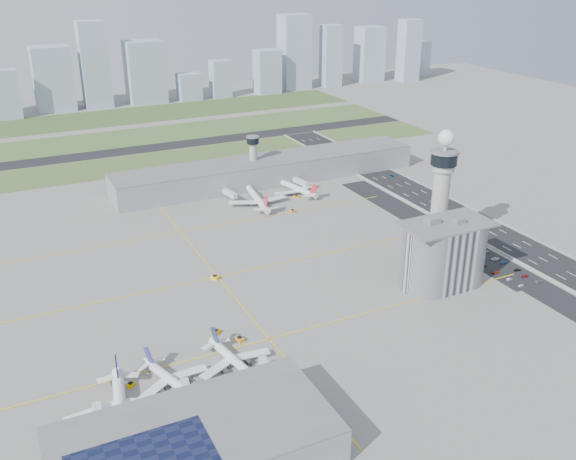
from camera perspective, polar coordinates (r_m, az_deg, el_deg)
name	(u,v)px	position (r m, az deg, el deg)	size (l,w,h in m)	color
ground	(321,286)	(299.65, 2.94, -5.03)	(1000.00, 1000.00, 0.00)	gray
grass_strip_0	(152,162)	(489.11, -11.98, 5.94)	(480.00, 50.00, 0.08)	#556E34
grass_strip_1	(129,138)	(559.57, -13.96, 7.94)	(480.00, 60.00, 0.08)	#496B32
grass_strip_2	(109,118)	(635.88, -15.60, 9.58)	(480.00, 70.00, 0.08)	#465F2D
runway	(140,149)	(523.71, -13.02, 7.00)	(480.00, 22.00, 0.10)	black
highway	(509,242)	(364.15, 19.03, -0.99)	(28.00, 500.00, 0.10)	black
barrier_left	(489,246)	(354.72, 17.42, -1.33)	(0.60, 500.00, 1.20)	#9E9E99
barrier_right	(528,236)	(373.46, 20.59, -0.52)	(0.60, 500.00, 1.20)	#9E9E99
landside_road	(486,258)	(341.39, 17.16, -2.38)	(18.00, 260.00, 0.08)	black
parking_lot	(499,268)	(332.47, 18.27, -3.24)	(20.00, 44.00, 0.10)	black
taxiway_line_h_0	(269,339)	(261.12, -1.69, -9.67)	(260.00, 0.60, 0.01)	yellow
taxiway_line_h_1	(218,277)	(309.52, -6.29, -4.16)	(260.00, 0.60, 0.01)	yellow
taxiway_line_h_2	(180,232)	(361.41, -9.56, -0.17)	(260.00, 0.60, 0.01)	yellow
taxiway_line_v	(218,277)	(309.52, -6.29, -4.16)	(0.60, 260.00, 0.01)	yellow
control_tower	(441,187)	(329.41, 13.47, 3.70)	(14.00, 14.00, 64.50)	#ADAAA5
secondary_tower	(253,155)	(430.07, -3.12, 6.64)	(8.60, 8.60, 31.90)	#ADAAA5
admin_building	(444,254)	(303.51, 13.67, -2.09)	(42.00, 24.00, 33.50)	#B2B2B7
terminal_pier	(268,170)	(435.35, -1.77, 5.37)	(210.00, 32.00, 15.80)	gray
near_terminal	(195,446)	(205.08, -8.31, -18.44)	(84.00, 42.00, 13.00)	gray
airplane_near_a	(119,404)	(225.74, -14.75, -14.70)	(42.92, 36.48, 12.02)	white
airplane_near_b	(173,377)	(235.84, -10.21, -12.73)	(34.50, 29.33, 9.66)	white
airplane_near_c	(236,357)	(242.66, -4.65, -11.22)	(35.07, 29.81, 9.82)	white
airplane_far_a	(257,195)	(394.80, -2.74, 3.16)	(43.78, 37.22, 12.26)	white
airplane_far_b	(296,185)	(413.73, 0.72, 4.06)	(39.73, 33.77, 11.12)	white
jet_bridge_near_0	(98,437)	(219.79, -16.53, -17.19)	(14.00, 3.00, 5.70)	silver
jet_bridge_near_1	(190,409)	(223.95, -8.73, -15.48)	(14.00, 3.00, 5.70)	silver
jet_bridge_near_2	(272,385)	(231.94, -1.46, -13.61)	(14.00, 3.00, 5.70)	silver
jet_bridge_far_0	(224,193)	(409.50, -5.69, 3.33)	(14.00, 3.00, 5.70)	silver
jet_bridge_far_1	(295,181)	(428.09, 0.59, 4.35)	(14.00, 3.00, 5.70)	silver
tug_0	(131,384)	(242.06, -13.81, -13.19)	(2.04, 2.97, 1.72)	#DFA800
tug_1	(240,339)	(260.02, -4.33, -9.62)	(2.48, 3.61, 2.10)	orange
tug_2	(216,332)	(265.39, -6.42, -8.98)	(2.37, 3.45, 2.01)	orange
tug_3	(215,277)	(307.20, -6.52, -4.18)	(2.47, 3.59, 2.08)	yellow
tug_4	(292,211)	(383.35, 0.39, 1.71)	(2.13, 3.10, 1.80)	orange
tug_5	(296,196)	(406.42, 0.74, 3.00)	(2.24, 3.26, 1.90)	gold
car_lot_0	(521,285)	(317.96, 20.01, -4.65)	(1.35, 3.35, 1.14)	silver
car_lot_1	(510,279)	(322.10, 19.10, -4.15)	(1.20, 3.44, 1.13)	#9FA6B1
car_lot_2	(496,272)	(326.72, 17.99, -3.58)	(2.00, 4.33, 1.20)	#A7381C
car_lot_3	(483,266)	(331.42, 16.93, -3.04)	(1.78, 4.38, 1.27)	#29292C
car_lot_4	(478,262)	(334.98, 16.52, -2.71)	(1.40, 3.48, 1.19)	navy
car_lot_5	(468,254)	(341.63, 15.71, -2.09)	(1.15, 3.31, 1.09)	white
car_lot_6	(539,281)	(324.67, 21.39, -4.26)	(2.01, 4.35, 1.21)	gray
car_lot_7	(525,276)	(327.62, 20.30, -3.84)	(1.62, 3.99, 1.16)	maroon
car_lot_8	(517,270)	(332.40, 19.72, -3.35)	(1.50, 3.74, 1.27)	black
car_lot_9	(503,262)	(337.99, 18.61, -2.75)	(1.22, 3.50, 1.15)	navy
car_lot_10	(495,259)	(340.47, 17.95, -2.45)	(2.15, 4.66, 1.29)	silver
car_lot_11	(486,252)	(346.81, 17.17, -1.86)	(1.76, 4.34, 1.26)	#93939D
car_hw_1	(461,217)	(388.62, 15.09, 1.14)	(1.34, 3.84, 1.27)	black
car_hw_2	(392,176)	(452.18, 9.22, 4.78)	(1.88, 4.07, 1.13)	navy
car_hw_4	(333,155)	(494.85, 4.02, 6.66)	(1.31, 3.25, 1.11)	slate
skyline_bldg_6	(8,94)	(659.53, -23.64, 10.99)	(20.04, 16.03, 45.20)	#9EADC1
skyline_bldg_7	(53,79)	(679.87, -20.18, 12.52)	(35.76, 28.61, 61.22)	#9EADC1
skyline_bldg_8	(94,65)	(678.19, -16.83, 13.87)	(26.33, 21.06, 83.39)	#9EADC1
skyline_bldg_9	(145,72)	(690.31, -12.59, 13.55)	(36.96, 29.57, 62.11)	#9EADC1
skyline_bldg_10	(189,87)	(696.27, -8.78, 12.47)	(23.01, 18.41, 27.75)	#9EADC1
skyline_bldg_11	(220,79)	(705.91, -6.03, 13.22)	(20.22, 16.18, 38.97)	#9EADC1
skyline_bldg_12	(267,72)	(723.27, -1.86, 13.89)	(26.14, 20.92, 46.89)	#9EADC1
skyline_bldg_13	(294,52)	(747.91, 0.57, 15.54)	(32.26, 25.81, 81.20)	#9EADC1
skyline_bldg_14	(331,56)	(763.00, 3.83, 15.18)	(21.59, 17.28, 68.75)	#9EADC1
skyline_bldg_15	(369,54)	(801.01, 7.25, 15.25)	(30.25, 24.20, 63.40)	#9EADC1
skyline_bldg_16	(409,51)	(808.51, 10.68, 15.41)	(23.04, 18.43, 71.56)	#9EADC1
skyline_bldg_17	(419,58)	(853.95, 11.55, 14.71)	(22.64, 18.11, 41.06)	#9EADC1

